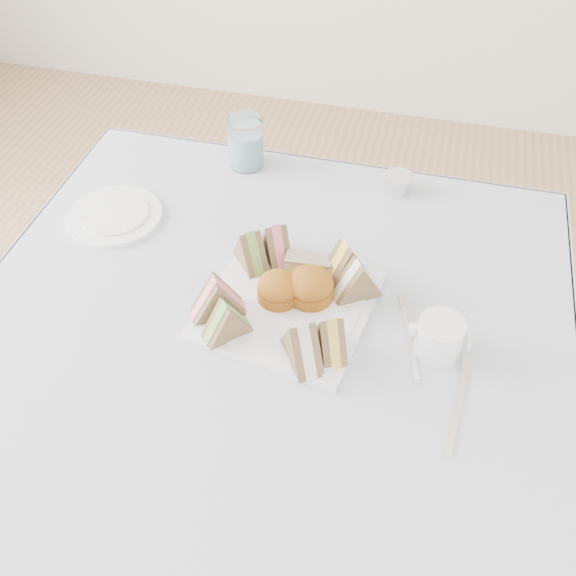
% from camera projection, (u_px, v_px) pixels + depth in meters
% --- Properties ---
extents(floor, '(4.00, 4.00, 0.00)m').
position_uv_depth(floor, '(269.00, 525.00, 1.60)').
color(floor, '#9E7751').
rests_on(floor, ground).
extents(table, '(0.90, 0.90, 0.74)m').
position_uv_depth(table, '(265.00, 449.00, 1.33)').
color(table, brown).
rests_on(table, floor).
extents(tablecloth, '(1.02, 1.02, 0.01)m').
position_uv_depth(tablecloth, '(260.00, 334.00, 1.06)').
color(tablecloth, '#B1BAC3').
rests_on(tablecloth, table).
extents(serving_plate, '(0.31, 0.31, 0.01)m').
position_uv_depth(serving_plate, '(288.00, 306.00, 1.09)').
color(serving_plate, white).
rests_on(serving_plate, tablecloth).
extents(sandwich_fl_a, '(0.10, 0.08, 0.08)m').
position_uv_depth(sandwich_fl_a, '(217.00, 296.00, 1.04)').
color(sandwich_fl_a, brown).
rests_on(sandwich_fl_a, serving_plate).
extents(sandwich_fl_b, '(0.08, 0.08, 0.07)m').
position_uv_depth(sandwich_fl_b, '(226.00, 319.00, 1.02)').
color(sandwich_fl_b, brown).
rests_on(sandwich_fl_b, serving_plate).
extents(sandwich_fr_a, '(0.07, 0.09, 0.07)m').
position_uv_depth(sandwich_fr_a, '(330.00, 334.00, 0.99)').
color(sandwich_fr_a, brown).
rests_on(sandwich_fr_a, serving_plate).
extents(sandwich_fr_b, '(0.09, 0.10, 0.08)m').
position_uv_depth(sandwich_fr_b, '(302.00, 342.00, 0.98)').
color(sandwich_fr_b, brown).
rests_on(sandwich_fr_b, serving_plate).
extents(sandwich_bl_a, '(0.08, 0.09, 0.08)m').
position_uv_depth(sandwich_bl_a, '(251.00, 248.00, 1.13)').
color(sandwich_bl_a, brown).
rests_on(sandwich_bl_a, serving_plate).
extents(sandwich_bl_b, '(0.08, 0.09, 0.07)m').
position_uv_depth(sandwich_bl_b, '(276.00, 241.00, 1.14)').
color(sandwich_bl_b, brown).
rests_on(sandwich_bl_b, serving_plate).
extents(sandwich_br_a, '(0.09, 0.08, 0.08)m').
position_uv_depth(sandwich_br_a, '(357.00, 278.00, 1.07)').
color(sandwich_br_a, brown).
rests_on(sandwich_br_a, serving_plate).
extents(sandwich_br_b, '(0.09, 0.09, 0.08)m').
position_uv_depth(sandwich_br_b, '(345.00, 260.00, 1.11)').
color(sandwich_br_b, brown).
rests_on(sandwich_br_b, serving_plate).
extents(scone_left, '(0.09, 0.09, 0.05)m').
position_uv_depth(scone_left, '(279.00, 288.00, 1.08)').
color(scone_left, brown).
rests_on(scone_left, serving_plate).
extents(scone_right, '(0.09, 0.09, 0.05)m').
position_uv_depth(scone_right, '(310.00, 286.00, 1.08)').
color(scone_right, brown).
rests_on(scone_right, serving_plate).
extents(pastry_slice, '(0.08, 0.04, 0.04)m').
position_uv_depth(pastry_slice, '(308.00, 265.00, 1.13)').
color(pastry_slice, '#CBC06D').
rests_on(pastry_slice, serving_plate).
extents(side_plate, '(0.21, 0.21, 0.01)m').
position_uv_depth(side_plate, '(115.00, 216.00, 1.26)').
color(side_plate, white).
rests_on(side_plate, tablecloth).
extents(water_glass, '(0.10, 0.10, 0.11)m').
position_uv_depth(water_glass, '(246.00, 142.00, 1.35)').
color(water_glass, white).
rests_on(water_glass, tablecloth).
extents(tea_strainer, '(0.07, 0.07, 0.03)m').
position_uv_depth(tea_strainer, '(397.00, 184.00, 1.31)').
color(tea_strainer, silver).
rests_on(tea_strainer, tablecloth).
extents(knife, '(0.04, 0.19, 0.00)m').
position_uv_depth(knife, '(457.00, 404.00, 0.96)').
color(knife, silver).
rests_on(knife, tablecloth).
extents(fork, '(0.05, 0.15, 0.00)m').
position_uv_depth(fork, '(410.00, 344.00, 1.04)').
color(fork, silver).
rests_on(fork, tablecloth).
extents(creamer_jug, '(0.08, 0.08, 0.07)m').
position_uv_depth(creamer_jug, '(439.00, 337.00, 1.01)').
color(creamer_jug, white).
rests_on(creamer_jug, tablecloth).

